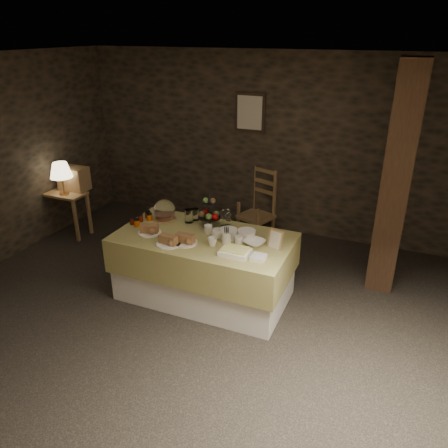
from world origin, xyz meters
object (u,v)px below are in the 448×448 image
at_px(table_lamp, 61,171).
at_px(fruit_stand, 210,214).
at_px(wine_rack, 74,178).
at_px(chair, 258,204).
at_px(console_table, 65,201).
at_px(buffet_table, 204,262).
at_px(timber_column, 396,183).

distance_m(table_lamp, fruit_stand, 2.51).
relative_size(wine_rack, chair, 0.56).
relative_size(console_table, fruit_stand, 1.75).
relative_size(buffet_table, chair, 2.59).
bearing_deg(console_table, wine_rack, 74.48).
distance_m(wine_rack, timber_column, 4.42).
relative_size(table_lamp, fruit_stand, 1.24).
relative_size(table_lamp, chair, 0.63).
xyz_separation_m(table_lamp, chair, (2.50, 1.31, -0.59)).
height_order(wine_rack, chair, wine_rack).
bearing_deg(timber_column, chair, 153.61).
distance_m(table_lamp, timber_column, 4.41).
height_order(console_table, fruit_stand, fruit_stand).
bearing_deg(fruit_stand, timber_column, 21.39).
bearing_deg(console_table, fruit_stand, -9.48).
distance_m(buffet_table, fruit_stand, 0.56).
xyz_separation_m(wine_rack, fruit_stand, (2.48, -0.60, 0.08)).
height_order(console_table, table_lamp, table_lamp).
bearing_deg(table_lamp, buffet_table, -14.73).
bearing_deg(buffet_table, timber_column, 29.43).
height_order(buffet_table, fruit_stand, fruit_stand).
relative_size(buffet_table, fruit_stand, 5.11).
height_order(buffet_table, console_table, buffet_table).
relative_size(console_table, timber_column, 0.25).
height_order(console_table, timber_column, timber_column).
bearing_deg(timber_column, table_lamp, -175.14).
distance_m(console_table, table_lamp, 0.49).
distance_m(buffet_table, table_lamp, 2.69).
xyz_separation_m(table_lamp, timber_column, (4.39, 0.37, 0.28)).
relative_size(timber_column, fruit_stand, 6.86).
bearing_deg(console_table, table_lamp, -45.00).
relative_size(buffet_table, timber_column, 0.75).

